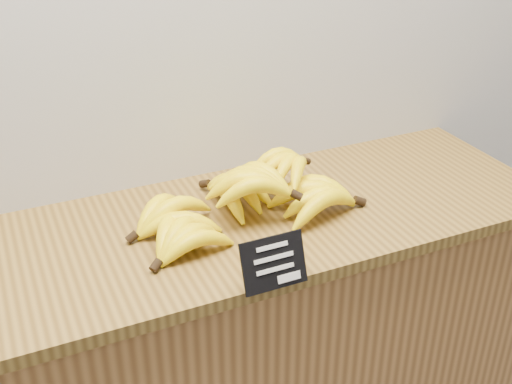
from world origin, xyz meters
name	(u,v)px	position (x,y,z in m)	size (l,w,h in m)	color
counter	(248,367)	(0.02, 2.75, 0.45)	(1.49, 0.50, 0.90)	#9E6933
counter_top	(247,221)	(0.02, 2.75, 0.92)	(1.52, 0.54, 0.03)	brown
chalkboard_sign	(274,263)	(-0.04, 2.48, 0.98)	(0.13, 0.01, 0.11)	black
banana_pile	(244,199)	(0.01, 2.75, 0.98)	(0.56, 0.37, 0.13)	#FFEB0A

